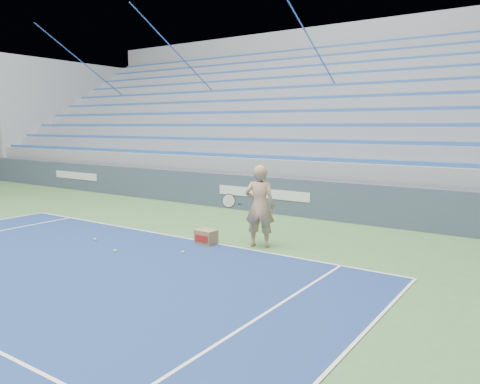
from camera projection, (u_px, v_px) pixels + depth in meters
name	position (u px, v px, depth m)	size (l,w,h in m)	color
sponsor_barrier	(265.00, 194.00, 14.33)	(30.00, 0.32, 1.10)	#3C495B
bleachers	(339.00, 133.00, 18.76)	(31.00, 9.15, 7.30)	gray
tennis_player	(259.00, 206.00, 10.16)	(0.99, 0.93, 1.80)	tan
ball_box	(206.00, 237.00, 10.45)	(0.45, 0.35, 0.33)	olive
tennis_ball_0	(115.00, 251.00, 9.81)	(0.07, 0.07, 0.07)	#D8ED30
tennis_ball_1	(183.00, 252.00, 9.70)	(0.07, 0.07, 0.07)	#D8ED30
tennis_ball_2	(95.00, 240.00, 10.77)	(0.07, 0.07, 0.07)	#D8ED30
tennis_ball_3	(200.00, 234.00, 11.28)	(0.07, 0.07, 0.07)	#D8ED30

